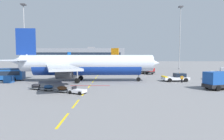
% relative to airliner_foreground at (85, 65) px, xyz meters
% --- Properties ---
extents(ground, '(400.00, 400.00, 0.00)m').
position_rel_airliner_foreground_xyz_m(ground, '(23.80, 12.06, -3.95)').
color(ground, slate).
extents(apron_paint_markings, '(8.00, 96.83, 0.01)m').
position_rel_airliner_foreground_xyz_m(apron_paint_markings, '(1.80, 10.19, -3.95)').
color(apron_paint_markings, yellow).
rests_on(apron_paint_markings, ground).
extents(airliner_foreground, '(34.74, 34.62, 12.20)m').
position_rel_airliner_foreground_xyz_m(airliner_foreground, '(0.00, 0.00, 0.00)').
color(airliner_foreground, silver).
rests_on(airliner_foreground, ground).
extents(pushback_tug, '(6.23, 3.63, 2.08)m').
position_rel_airliner_foreground_xyz_m(pushback_tug, '(21.41, 0.64, -3.05)').
color(pushback_tug, silver).
rests_on(pushback_tug, ground).
extents(airliner_mid_left, '(24.50, 23.00, 9.18)m').
position_rel_airliner_foreground_xyz_m(airliner_mid_left, '(-1.26, 33.20, -0.98)').
color(airliner_mid_left, silver).
rests_on(airliner_mid_left, ground).
extents(airliner_far_center, '(24.02, 25.33, 9.28)m').
position_rel_airliner_foreground_xyz_m(airliner_far_center, '(-28.29, 74.86, -0.94)').
color(airliner_far_center, white).
rests_on(airliner_far_center, ground).
extents(fuel_service_truck, '(7.39, 4.19, 3.14)m').
position_rel_airliner_foreground_xyz_m(fuel_service_truck, '(25.61, -10.18, -2.30)').
color(fuel_service_truck, black).
rests_on(fuel_service_truck, ground).
extents(ground_power_truck, '(5.59, 7.26, 3.14)m').
position_rel_airliner_foreground_xyz_m(ground_power_truck, '(17.43, 19.66, -2.30)').
color(ground_power_truck, black).
rests_on(ground_power_truck, ground).
extents(baggage_train, '(11.06, 6.43, 1.14)m').
position_rel_airliner_foreground_xyz_m(baggage_train, '(-3.22, -11.98, -3.42)').
color(baggage_train, silver).
rests_on(baggage_train, ground).
extents(ground_crew_worker, '(0.60, 0.38, 1.64)m').
position_rel_airliner_foreground_xyz_m(ground_crew_worker, '(21.83, -1.80, -3.02)').
color(ground_crew_worker, '#232328').
rests_on(ground_crew_worker, ground).
extents(uld_cargo_container, '(1.62, 1.57, 1.60)m').
position_rel_airliner_foreground_xyz_m(uld_cargo_container, '(-16.69, -1.95, -3.15)').
color(uld_cargo_container, '#194C9E').
rests_on(uld_cargo_container, ground).
extents(apron_light_mast_near, '(1.80, 1.80, 26.81)m').
position_rel_airliner_foreground_xyz_m(apron_light_mast_near, '(-29.01, 31.22, 12.57)').
color(apron_light_mast_near, slate).
rests_on(apron_light_mast_near, ground).
extents(apron_light_mast_far, '(1.80, 1.80, 29.05)m').
position_rel_airliner_foreground_xyz_m(apron_light_mast_far, '(37.79, 42.48, 13.78)').
color(apron_light_mast_far, slate).
rests_on(apron_light_mast_far, ground).
extents(terminal_satellite, '(84.95, 24.76, 14.98)m').
position_rel_airliner_foreground_xyz_m(terminal_satellite, '(-25.52, 123.85, 2.76)').
color(terminal_satellite, gray).
rests_on(terminal_satellite, ground).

